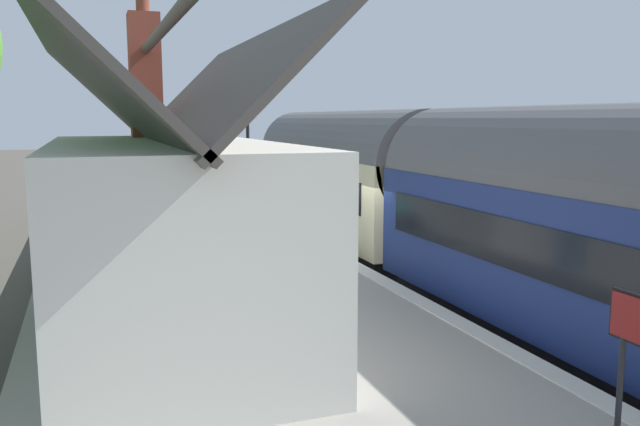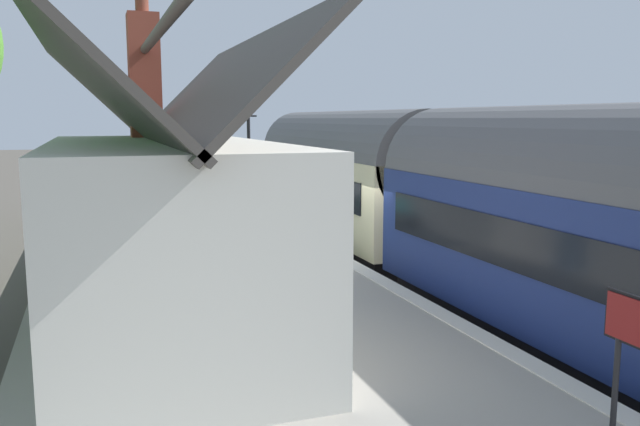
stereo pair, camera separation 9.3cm
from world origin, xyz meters
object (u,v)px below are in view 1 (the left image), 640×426
(lamp_post_platform, at_px, (248,137))
(planter_by_door, at_px, (102,194))
(bench_mid_platform, at_px, (180,194))
(planter_bench_left, at_px, (132,201))
(planter_edge_near, at_px, (243,212))
(bench_by_lamp, at_px, (226,219))
(station_building, at_px, (166,226))
(train, at_px, (418,196))

(lamp_post_platform, bearing_deg, planter_by_door, 31.83)
(bench_mid_platform, height_order, lamp_post_platform, lamp_post_platform)
(planter_bench_left, height_order, lamp_post_platform, lamp_post_platform)
(planter_bench_left, bearing_deg, bench_mid_platform, -68.52)
(planter_bench_left, xyz_separation_m, lamp_post_platform, (-4.26, -3.13, 2.31))
(planter_bench_left, relative_size, lamp_post_platform, 0.19)
(planter_edge_near, xyz_separation_m, planter_by_door, (7.05, 3.80, -0.07))
(bench_by_lamp, bearing_deg, station_building, 161.91)
(train, relative_size, bench_mid_platform, 14.10)
(train, bearing_deg, lamp_post_platform, 31.24)
(bench_by_lamp, xyz_separation_m, planter_by_door, (8.12, 3.07, -0.05))
(bench_by_lamp, distance_m, planter_edge_near, 1.29)
(train, xyz_separation_m, planter_edge_near, (4.53, 3.32, -0.87))
(bench_mid_platform, xyz_separation_m, bench_by_lamp, (-6.47, -0.38, 0.00))
(train, distance_m, bench_by_lamp, 5.40)
(planter_edge_near, bearing_deg, train, -143.74)
(planter_bench_left, bearing_deg, bench_by_lamp, -159.98)
(bench_mid_platform, height_order, planter_bench_left, bench_mid_platform)
(station_building, bearing_deg, bench_mid_platform, -8.35)
(lamp_post_platform, bearing_deg, planter_bench_left, 36.32)
(train, height_order, lamp_post_platform, lamp_post_platform)
(bench_by_lamp, height_order, planter_edge_near, planter_edge_near)
(bench_mid_platform, distance_m, planter_by_door, 3.16)
(lamp_post_platform, bearing_deg, bench_mid_platform, 15.81)
(station_building, relative_size, lamp_post_platform, 2.07)
(station_building, xyz_separation_m, planter_bench_left, (13.16, -0.30, -1.21))
(station_building, relative_size, planter_edge_near, 8.69)
(train, bearing_deg, planter_edge_near, 36.26)
(planter_bench_left, bearing_deg, lamp_post_platform, -143.68)
(train, bearing_deg, planter_by_door, 31.58)
(station_building, height_order, lamp_post_platform, station_building)
(planter_bench_left, bearing_deg, train, -146.34)
(bench_by_lamp, distance_m, planter_by_door, 8.68)
(station_building, height_order, planter_by_door, station_building)
(lamp_post_platform, bearing_deg, station_building, 158.92)
(bench_mid_platform, distance_m, planter_bench_left, 1.86)
(planter_bench_left, bearing_deg, planter_by_door, 22.38)
(train, relative_size, bench_by_lamp, 13.97)
(bench_by_lamp, relative_size, planter_bench_left, 1.90)
(station_building, bearing_deg, lamp_post_platform, -21.08)
(bench_by_lamp, height_order, lamp_post_platform, lamp_post_platform)
(train, bearing_deg, planter_bench_left, 33.66)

